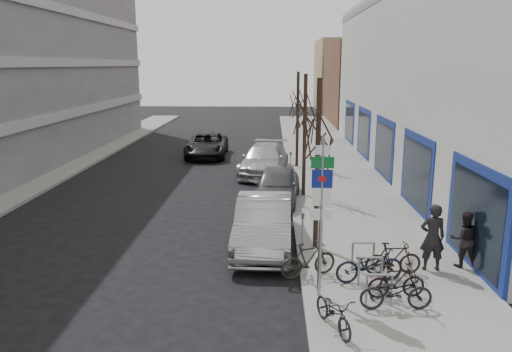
# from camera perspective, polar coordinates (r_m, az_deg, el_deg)

# --- Properties ---
(ground) EXTENTS (120.00, 120.00, 0.00)m
(ground) POSITION_cam_1_polar(r_m,az_deg,el_deg) (13.20, -3.60, -13.87)
(ground) COLOR black
(ground) RESTS_ON ground
(sidewalk_east) EXTENTS (5.00, 70.00, 0.15)m
(sidewalk_east) POSITION_cam_1_polar(r_m,az_deg,el_deg) (22.76, 10.21, -2.36)
(sidewalk_east) COLOR slate
(sidewalk_east) RESTS_ON ground
(sidewalk_west) EXTENTS (3.00, 70.00, 0.15)m
(sidewalk_west) POSITION_cam_1_polar(r_m,az_deg,el_deg) (25.61, -26.60, -1.84)
(sidewalk_west) COLOR slate
(sidewalk_west) RESTS_ON ground
(brick_building_far) EXTENTS (12.00, 14.00, 8.00)m
(brick_building_far) POSITION_cam_1_polar(r_m,az_deg,el_deg) (53.12, 15.01, 10.19)
(brick_building_far) COLOR brown
(brick_building_far) RESTS_ON ground
(tan_building_far) EXTENTS (13.00, 12.00, 9.00)m
(tan_building_far) POSITION_cam_1_polar(r_m,az_deg,el_deg) (67.89, 12.61, 11.18)
(tan_building_far) COLOR #937A5B
(tan_building_far) RESTS_ON ground
(highway_sign_pole) EXTENTS (0.55, 0.10, 4.20)m
(highway_sign_pole) POSITION_cam_1_polar(r_m,az_deg,el_deg) (12.29, 7.46, -3.67)
(highway_sign_pole) COLOR gray
(highway_sign_pole) RESTS_ON ground
(bike_rack) EXTENTS (0.66, 2.26, 0.83)m
(bike_rack) POSITION_cam_1_polar(r_m,az_deg,el_deg) (13.67, 12.95, -10.20)
(bike_rack) COLOR gray
(bike_rack) RESTS_ON sidewalk_east
(tree_near) EXTENTS (1.80, 1.80, 5.50)m
(tree_near) POSITION_cam_1_polar(r_m,az_deg,el_deg) (15.42, 7.16, 5.90)
(tree_near) COLOR black
(tree_near) RESTS_ON ground
(tree_mid) EXTENTS (1.80, 1.80, 5.50)m
(tree_mid) POSITION_cam_1_polar(r_m,az_deg,el_deg) (21.87, 5.64, 7.90)
(tree_mid) COLOR black
(tree_mid) RESTS_ON ground
(tree_far) EXTENTS (1.80, 1.80, 5.50)m
(tree_far) POSITION_cam_1_polar(r_m,az_deg,el_deg) (28.35, 4.81, 8.99)
(tree_far) COLOR black
(tree_far) RESTS_ON ground
(meter_front) EXTENTS (0.10, 0.08, 1.27)m
(meter_front) POSITION_cam_1_polar(r_m,az_deg,el_deg) (15.60, 5.34, -6.00)
(meter_front) COLOR gray
(meter_front) RESTS_ON sidewalk_east
(meter_mid) EXTENTS (0.10, 0.08, 1.27)m
(meter_mid) POSITION_cam_1_polar(r_m,az_deg,el_deg) (20.88, 4.48, -1.17)
(meter_mid) COLOR gray
(meter_mid) RESTS_ON sidewalk_east
(meter_back) EXTENTS (0.10, 0.08, 1.27)m
(meter_back) POSITION_cam_1_polar(r_m,az_deg,el_deg) (26.25, 3.97, 1.69)
(meter_back) COLOR gray
(meter_back) RESTS_ON sidewalk_east
(bike_near_left) EXTENTS (1.02, 1.66, 0.97)m
(bike_near_left) POSITION_cam_1_polar(r_m,az_deg,el_deg) (11.46, 8.88, -14.79)
(bike_near_left) COLOR black
(bike_near_left) RESTS_ON sidewalk_east
(bike_near_right) EXTENTS (1.54, 0.64, 0.91)m
(bike_near_right) POSITION_cam_1_polar(r_m,az_deg,el_deg) (13.20, 15.75, -11.47)
(bike_near_right) COLOR black
(bike_near_right) RESTS_ON sidewalk_east
(bike_mid_curb) EXTENTS (1.96, 0.93, 1.15)m
(bike_mid_curb) POSITION_cam_1_polar(r_m,az_deg,el_deg) (13.89, 12.84, -9.51)
(bike_mid_curb) COLOR black
(bike_mid_curb) RESTS_ON sidewalk_east
(bike_mid_inner) EXTENTS (1.75, 1.17, 1.03)m
(bike_mid_inner) POSITION_cam_1_polar(r_m,az_deg,el_deg) (13.93, 6.02, -9.45)
(bike_mid_inner) COLOR black
(bike_mid_inner) RESTS_ON sidewalk_east
(bike_far_curb) EXTENTS (1.76, 0.60, 1.06)m
(bike_far_curb) POSITION_cam_1_polar(r_m,az_deg,el_deg) (12.59, 15.73, -12.29)
(bike_far_curb) COLOR black
(bike_far_curb) RESTS_ON sidewalk_east
(bike_far_inner) EXTENTS (1.65, 0.65, 0.98)m
(bike_far_inner) POSITION_cam_1_polar(r_m,az_deg,el_deg) (14.51, 15.41, -9.04)
(bike_far_inner) COLOR black
(bike_far_inner) RESTS_ON sidewalk_east
(parked_car_front) EXTENTS (1.91, 5.13, 1.67)m
(parked_car_front) POSITION_cam_1_polar(r_m,az_deg,el_deg) (16.28, 0.88, -5.44)
(parked_car_front) COLOR #9D9CA1
(parked_car_front) RESTS_ON ground
(parked_car_mid) EXTENTS (2.30, 4.71, 1.55)m
(parked_car_mid) POSITION_cam_1_polar(r_m,az_deg,el_deg) (21.50, 2.40, -1.13)
(parked_car_mid) COLOR #46464B
(parked_car_mid) RESTS_ON ground
(parked_car_back) EXTENTS (2.99, 5.81, 1.61)m
(parked_car_back) POSITION_cam_1_polar(r_m,az_deg,el_deg) (27.22, 0.96, 1.88)
(parked_car_back) COLOR #B1B2B6
(parked_car_back) RESTS_ON ground
(lane_car) EXTENTS (2.67, 5.52, 1.52)m
(lane_car) POSITION_cam_1_polar(r_m,az_deg,el_deg) (32.64, -5.62, 3.54)
(lane_car) COLOR black
(lane_car) RESTS_ON ground
(pedestrian_near) EXTENTS (0.71, 0.47, 1.95)m
(pedestrian_near) POSITION_cam_1_polar(r_m,az_deg,el_deg) (15.02, 19.53, -6.61)
(pedestrian_near) COLOR black
(pedestrian_near) RESTS_ON sidewalk_east
(pedestrian_far) EXTENTS (0.65, 0.46, 1.69)m
(pedestrian_far) POSITION_cam_1_polar(r_m,az_deg,el_deg) (15.64, 22.68, -6.61)
(pedestrian_far) COLOR black
(pedestrian_far) RESTS_ON sidewalk_east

